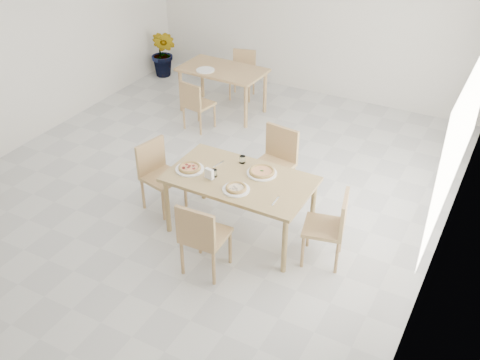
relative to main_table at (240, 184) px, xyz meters
The scene contains 22 objects.
room 2.47m from the main_table, 25.59° to the left, with size 7.28×7.00×7.00m.
main_table is the anchor object (origin of this frame).
chair_south 0.84m from the main_table, 90.36° to the right, with size 0.46×0.46×0.89m.
chair_north 0.92m from the main_table, 88.14° to the left, with size 0.52×0.52×0.93m.
chair_west 1.16m from the main_table, behind, with size 0.52×0.52×0.88m.
chair_east 1.12m from the main_table, ahead, with size 0.51×0.51×0.87m.
plate_margherita 0.28m from the main_table, 48.72° to the left, with size 0.34×0.34×0.02m, color white.
plate_mushroom 0.26m from the main_table, 71.33° to the right, with size 0.30×0.30×0.02m, color white.
plate_pepperoni 0.61m from the main_table, 168.31° to the right, with size 0.33×0.33×0.02m, color white.
pizza_margherita 0.28m from the main_table, 48.72° to the left, with size 0.35×0.35×0.03m.
pizza_mushroom 0.27m from the main_table, 71.33° to the right, with size 0.24×0.24×0.03m.
pizza_pepperoni 0.61m from the main_table, 168.31° to the right, with size 0.31×0.31×0.03m.
tumbler_a 0.35m from the main_table, 113.53° to the left, with size 0.07×0.07×0.09m, color white.
tumbler_b 0.32m from the main_table, 158.48° to the right, with size 0.07×0.07×0.09m, color white.
napkin_holder 0.37m from the main_table, 148.58° to the right, with size 0.12×0.08×0.13m.
fork_a 0.59m from the main_table, 22.46° to the right, with size 0.02×0.18×0.01m, color silver.
fork_b 0.39m from the main_table, 158.66° to the left, with size 0.02×0.19×0.01m, color silver.
second_table 3.28m from the main_table, 123.37° to the left, with size 1.39×0.82×0.75m.
chair_back_s 2.70m from the main_table, 133.17° to the left, with size 0.46×0.46×0.80m.
chair_back_n 3.91m from the main_table, 117.65° to the left, with size 0.49×0.49×0.81m.
plate_empty 3.23m from the main_table, 128.27° to the left, with size 0.29×0.29×0.02m, color white.
potted_plant 5.00m from the main_table, 134.97° to the left, with size 0.50×0.40×0.91m, color #2C5C1B.
Camera 1 is at (3.39, -5.36, 4.13)m, focal length 42.00 mm.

